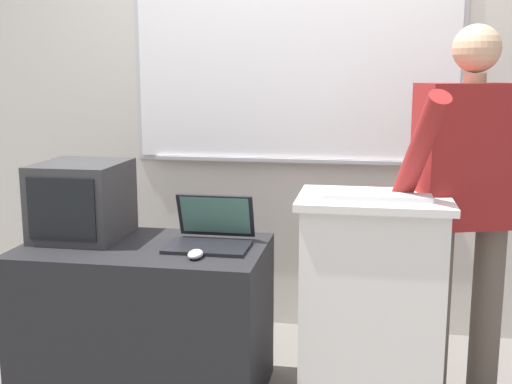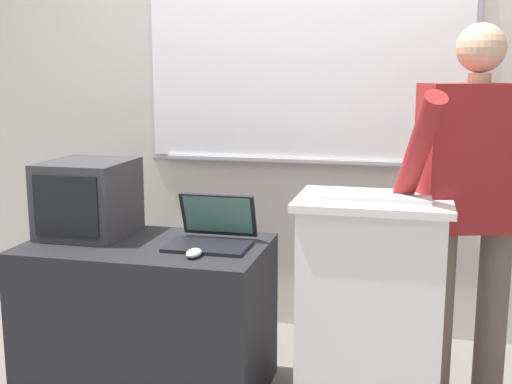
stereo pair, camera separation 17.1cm
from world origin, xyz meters
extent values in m
cube|color=beige|center=(0.00, 1.40, 1.44)|extent=(6.40, 0.12, 2.88)
cube|color=#B7B7BC|center=(0.03, 1.33, 1.46)|extent=(1.77, 0.02, 1.04)
cube|color=white|center=(0.03, 1.32, 1.46)|extent=(1.72, 0.02, 0.99)
cube|color=#B7B7BC|center=(0.03, 1.31, 0.96)|extent=(1.54, 0.04, 0.02)
cube|color=silver|center=(0.47, 0.43, 0.45)|extent=(0.56, 0.41, 0.91)
cube|color=silver|center=(0.47, 0.43, 0.92)|extent=(0.61, 0.45, 0.03)
cube|color=black|center=(-0.51, 0.43, 0.34)|extent=(1.06, 0.62, 0.69)
cylinder|color=brown|center=(0.74, 0.57, 0.40)|extent=(0.13, 0.13, 0.79)
cylinder|color=brown|center=(0.97, 0.64, 0.40)|extent=(0.13, 0.13, 0.79)
cube|color=maroon|center=(0.86, 0.61, 1.09)|extent=(0.48, 0.35, 0.59)
cylinder|color=tan|center=(0.86, 0.61, 1.41)|extent=(0.09, 0.09, 0.04)
sphere|color=tan|center=(0.86, 0.61, 1.52)|extent=(0.19, 0.19, 0.19)
cylinder|color=maroon|center=(0.63, 0.35, 1.12)|extent=(0.21, 0.42, 0.50)
cube|color=black|center=(-0.22, 0.42, 0.70)|extent=(0.35, 0.23, 0.02)
cube|color=black|center=(-0.22, 0.57, 0.80)|extent=(0.34, 0.08, 0.20)
cube|color=#4C7A6B|center=(-0.22, 0.56, 0.80)|extent=(0.31, 0.07, 0.17)
cube|color=silver|center=(0.48, 0.37, 0.95)|extent=(0.42, 0.12, 0.02)
ellipsoid|color=silver|center=(-0.23, 0.27, 0.71)|extent=(0.06, 0.10, 0.03)
cube|color=#333335|center=(-0.82, 0.52, 0.86)|extent=(0.37, 0.40, 0.34)
cube|color=black|center=(-0.82, 0.31, 0.86)|extent=(0.30, 0.01, 0.27)
camera|label=1|loc=(0.44, -2.14, 1.43)|focal=45.00mm
camera|label=2|loc=(0.61, -2.11, 1.43)|focal=45.00mm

